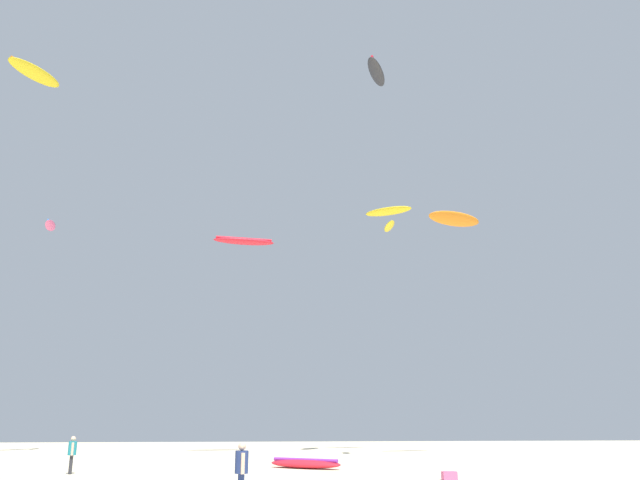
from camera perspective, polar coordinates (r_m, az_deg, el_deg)
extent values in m
cylinder|color=navy|center=(18.83, -7.11, -19.32)|extent=(0.37, 0.37, 0.61)
cylinder|color=beige|center=(19.04, -7.22, -19.35)|extent=(0.11, 0.11, 0.56)
cylinder|color=beige|center=(18.61, -7.00, -19.44)|extent=(0.11, 0.11, 0.56)
sphere|color=beige|center=(18.81, -7.06, -18.05)|extent=(0.22, 0.22, 0.22)
cylinder|color=#2D2D33|center=(31.09, -21.63, -18.39)|extent=(0.15, 0.15, 0.78)
cylinder|color=#2D2D33|center=(31.27, -21.64, -18.37)|extent=(0.15, 0.15, 0.78)
cylinder|color=teal|center=(31.15, -21.50, -17.13)|extent=(0.36, 0.36, 0.59)
cylinder|color=beige|center=(30.94, -21.50, -17.19)|extent=(0.10, 0.10, 0.54)
cylinder|color=beige|center=(31.36, -21.51, -17.16)|extent=(0.10, 0.10, 0.54)
sphere|color=beige|center=(31.14, -21.42, -16.39)|extent=(0.21, 0.21, 0.21)
ellipsoid|color=red|center=(32.61, -1.36, -19.60)|extent=(3.84, 3.29, 0.48)
cylinder|color=purple|center=(32.60, -1.36, -19.29)|extent=(3.01, 2.33, 0.17)
cube|color=#E5598C|center=(26.86, 11.63, -20.17)|extent=(0.56, 0.36, 0.32)
ellipsoid|color=#E5598C|center=(52.60, -23.23, 1.21)|extent=(1.11, 2.70, 0.64)
cylinder|color=blue|center=(52.63, -23.21, 1.33)|extent=(0.46, 2.40, 0.12)
ellipsoid|color=#2D2D33|center=(48.14, 5.12, 14.89)|extent=(2.55, 4.27, 0.83)
cylinder|color=red|center=(48.23, 5.11, 15.08)|extent=(1.46, 3.61, 0.18)
ellipsoid|color=red|center=(47.09, -6.90, -0.12)|extent=(4.62, 1.87, 0.49)
cylinder|color=red|center=(47.14, -6.90, 0.11)|extent=(4.12, 0.76, 0.20)
ellipsoid|color=orange|center=(46.19, 12.06, 1.88)|extent=(4.56, 2.70, 1.07)
ellipsoid|color=yellow|center=(50.22, -24.43, 13.61)|extent=(3.33, 4.26, 0.86)
cylinder|color=orange|center=(50.31, -24.41, 13.80)|extent=(2.24, 3.40, 0.19)
ellipsoid|color=yellow|center=(51.26, 6.21, 2.60)|extent=(3.92, 3.05, 0.63)
ellipsoid|color=yellow|center=(42.27, 6.29, 1.24)|extent=(0.93, 2.45, 0.46)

